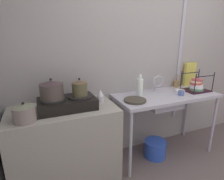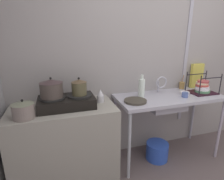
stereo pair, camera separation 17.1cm
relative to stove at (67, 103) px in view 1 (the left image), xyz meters
The scene contains 19 objects.
wall_back 1.36m from the stove, 14.91° to the left, with size 4.69×0.10×2.43m, color #989393.
wall_metal_strip 1.78m from the stove, ahead, with size 0.05×0.01×1.95m, color #A7A6B6.
counter_concrete 0.50m from the stove, behind, with size 1.12×0.59×0.88m, color gray.
counter_sink 1.29m from the stove, ahead, with size 1.38×0.59×0.88m.
stove is the anchor object (origin of this frame).
pot_on_left_burner 0.21m from the stove, behind, with size 0.23×0.23×0.21m.
pot_on_right_burner 0.21m from the stove, ahead, with size 0.16×0.16×0.19m.
pot_beside_stove 0.43m from the stove, 157.46° to the right, with size 0.20×0.20×0.18m.
percolator 0.39m from the stove, ahead, with size 0.08×0.08×0.15m.
sink_basin 1.21m from the stove, ahead, with size 0.45×0.35×0.15m, color #A7A6B6.
faucet 1.23m from the stove, ahead, with size 0.16×0.09×0.23m.
frying_pan 0.78m from the stove, ahead, with size 0.26×0.26×0.03m, color #39342B.
dish_rack 1.77m from the stove, ahead, with size 0.35×0.27×0.27m.
cup_by_rack 1.44m from the stove, ahead, with size 0.08×0.08×0.06m, color #5166A6.
small_bowl_on_drainboard 1.51m from the stove, ahead, with size 0.12×0.12×0.04m, color white.
bottle_by_sink 0.92m from the stove, ahead, with size 0.08×0.08×0.28m.
cereal_box 1.92m from the stove, ahead, with size 0.20×0.05×0.35m, color #D3C54D.
utensil_jar 1.67m from the stove, ahead, with size 0.07×0.07×0.20m.
bucket_on_floor 1.40m from the stove, ahead, with size 0.30×0.30×0.24m, color blue.
Camera 1 is at (-1.54, -0.60, 1.61)m, focal length 29.22 mm.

